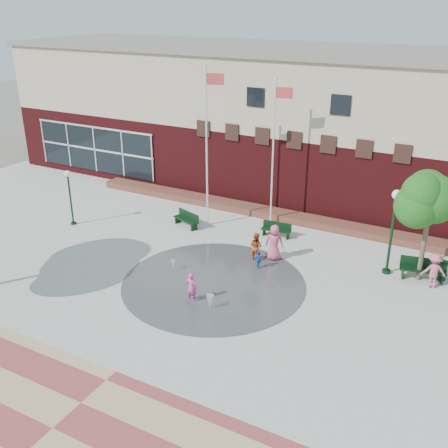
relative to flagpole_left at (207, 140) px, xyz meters
The scene contains 22 objects.
ground 10.67m from the flagpole_left, 67.84° to the right, with size 120.00×120.00×0.00m, color #666056.
plaza_concrete 7.75m from the flagpole_left, 53.04° to the right, with size 46.00×18.00×0.01m, color #A8A8A0.
paver_band 16.88m from the flagpole_left, 77.27° to the right, with size 46.00×6.00×0.01m, color #913A3B.
splash_pad 8.39m from the flagpole_left, 58.17° to the right, with size 8.40×8.40×0.01m, color #383A3D.
library_building 9.46m from the flagpole_left, 67.93° to the left, with size 44.40×10.40×9.20m.
flower_bed 6.79m from the flagpole_left, 39.04° to the left, with size 26.00×1.20×0.40m, color maroon.
flagpole_left is the anchor object (origin of this frame).
flagpole_right 3.65m from the flagpole_left, 31.04° to the left, with size 1.01×0.25×8.26m.
lamp_left 8.37m from the flagpole_left, 152.57° to the right, with size 0.34×0.34×3.24m.
lamp_right 10.61m from the flagpole_left, ahead, with size 0.44×0.44×4.19m.
bench_left 4.90m from the flagpole_left, 142.59° to the right, with size 1.81×1.04×0.88m.
bench_mid 6.25m from the flagpole_left, ahead, with size 1.66×0.58×0.82m.
bench_right 12.79m from the flagpole_left, ahead, with size 2.13×0.97×1.03m.
trash_can 13.41m from the flagpole_left, ahead, with size 0.56×0.56×0.92m.
tree_mid 11.82m from the flagpole_left, ahead, with size 3.16×3.16×5.33m.
water_jet_a 10.18m from the flagpole_left, 59.73° to the right, with size 0.32×0.32×0.63m, color white.
water_jet_b 7.56m from the flagpole_left, 77.59° to the right, with size 0.22×0.22×0.49m, color white.
child_splash 9.30m from the flagpole_left, 65.22° to the right, with size 0.50×0.33×1.37m, color #D44393.
adult_red 6.57m from the flagpole_left, 31.98° to the right, with size 0.71×0.55×1.46m, color #B1471B.
adult_pink 6.82m from the flagpole_left, 23.44° to the right, with size 0.91×0.59×1.85m, color #D14F6D.
child_blue 7.41m from the flagpole_left, 35.88° to the right, with size 0.54×0.23×0.92m, color #1A57B3.
person_bench 13.12m from the flagpole_left, ahead, with size 1.09×0.63×1.69m, color #CB5675.
Camera 1 is at (10.34, -15.21, 12.03)m, focal length 42.00 mm.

